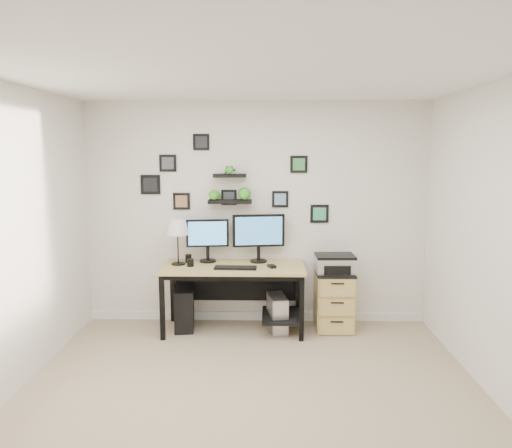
{
  "coord_description": "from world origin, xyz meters",
  "views": [
    {
      "loc": [
        0.13,
        -3.82,
        2.05
      ],
      "look_at": [
        0.0,
        1.83,
        1.2
      ],
      "focal_mm": 35.0,
      "sensor_mm": 36.0,
      "label": 1
    }
  ],
  "objects_px": {
    "monitor_right": "(259,234)",
    "printer": "(335,263)",
    "file_cabinet": "(334,300)",
    "mug": "(190,263)",
    "pc_tower_grey": "(277,313)",
    "desk": "(237,276)",
    "pc_tower_black": "(184,308)",
    "monitor_left": "(208,237)",
    "table_lamp": "(178,228)"
  },
  "relations": [
    {
      "from": "monitor_left",
      "to": "mug",
      "type": "distance_m",
      "value": 0.38
    },
    {
      "from": "mug",
      "to": "file_cabinet",
      "type": "bearing_deg",
      "value": 3.93
    },
    {
      "from": "pc_tower_black",
      "to": "monitor_left",
      "type": "bearing_deg",
      "value": 20.06
    },
    {
      "from": "desk",
      "to": "pc_tower_black",
      "type": "relative_size",
      "value": 3.35
    },
    {
      "from": "pc_tower_grey",
      "to": "printer",
      "type": "xyz_separation_m",
      "value": [
        0.65,
        0.07,
        0.57
      ]
    },
    {
      "from": "desk",
      "to": "pc_tower_black",
      "type": "distance_m",
      "value": 0.72
    },
    {
      "from": "monitor_left",
      "to": "pc_tower_black",
      "type": "relative_size",
      "value": 1.04
    },
    {
      "from": "table_lamp",
      "to": "file_cabinet",
      "type": "xyz_separation_m",
      "value": [
        1.78,
        0.02,
        -0.83
      ]
    },
    {
      "from": "mug",
      "to": "table_lamp",
      "type": "bearing_deg",
      "value": 148.01
    },
    {
      "from": "table_lamp",
      "to": "pc_tower_grey",
      "type": "relative_size",
      "value": 1.2
    },
    {
      "from": "table_lamp",
      "to": "printer",
      "type": "bearing_deg",
      "value": 0.06
    },
    {
      "from": "monitor_left",
      "to": "monitor_right",
      "type": "bearing_deg",
      "value": 0.45
    },
    {
      "from": "mug",
      "to": "pc_tower_grey",
      "type": "relative_size",
      "value": 0.19
    },
    {
      "from": "desk",
      "to": "pc_tower_grey",
      "type": "relative_size",
      "value": 3.67
    },
    {
      "from": "mug",
      "to": "pc_tower_black",
      "type": "relative_size",
      "value": 0.18
    },
    {
      "from": "file_cabinet",
      "to": "pc_tower_grey",
      "type": "bearing_deg",
      "value": -172.57
    },
    {
      "from": "mug",
      "to": "pc_tower_grey",
      "type": "bearing_deg",
      "value": 1.57
    },
    {
      "from": "desk",
      "to": "monitor_right",
      "type": "distance_m",
      "value": 0.55
    },
    {
      "from": "pc_tower_black",
      "to": "printer",
      "type": "height_order",
      "value": "printer"
    },
    {
      "from": "monitor_right",
      "to": "mug",
      "type": "bearing_deg",
      "value": -162.97
    },
    {
      "from": "desk",
      "to": "file_cabinet",
      "type": "bearing_deg",
      "value": 2.99
    },
    {
      "from": "desk",
      "to": "pc_tower_grey",
      "type": "height_order",
      "value": "desk"
    },
    {
      "from": "table_lamp",
      "to": "mug",
      "type": "xyz_separation_m",
      "value": [
        0.15,
        -0.1,
        -0.38
      ]
    },
    {
      "from": "monitor_right",
      "to": "printer",
      "type": "bearing_deg",
      "value": -8.86
    },
    {
      "from": "mug",
      "to": "pc_tower_grey",
      "type": "height_order",
      "value": "mug"
    },
    {
      "from": "printer",
      "to": "monitor_right",
      "type": "bearing_deg",
      "value": 171.14
    },
    {
      "from": "mug",
      "to": "file_cabinet",
      "type": "xyz_separation_m",
      "value": [
        1.63,
        0.11,
        -0.46
      ]
    },
    {
      "from": "file_cabinet",
      "to": "desk",
      "type": "bearing_deg",
      "value": -177.01
    },
    {
      "from": "pc_tower_grey",
      "to": "file_cabinet",
      "type": "relative_size",
      "value": 0.65
    },
    {
      "from": "mug",
      "to": "printer",
      "type": "relative_size",
      "value": 0.19
    },
    {
      "from": "desk",
      "to": "pc_tower_black",
      "type": "xyz_separation_m",
      "value": [
        -0.61,
        0.04,
        -0.39
      ]
    },
    {
      "from": "monitor_left",
      "to": "mug",
      "type": "bearing_deg",
      "value": -126.49
    },
    {
      "from": "monitor_right",
      "to": "pc_tower_black",
      "type": "relative_size",
      "value": 1.26
    },
    {
      "from": "table_lamp",
      "to": "pc_tower_black",
      "type": "height_order",
      "value": "table_lamp"
    },
    {
      "from": "monitor_right",
      "to": "pc_tower_black",
      "type": "distance_m",
      "value": 1.21
    },
    {
      "from": "desk",
      "to": "pc_tower_black",
      "type": "bearing_deg",
      "value": 176.43
    },
    {
      "from": "monitor_left",
      "to": "monitor_right",
      "type": "distance_m",
      "value": 0.59
    },
    {
      "from": "monitor_left",
      "to": "pc_tower_black",
      "type": "xyz_separation_m",
      "value": [
        -0.26,
        -0.14,
        -0.8
      ]
    },
    {
      "from": "monitor_right",
      "to": "printer",
      "type": "xyz_separation_m",
      "value": [
        0.87,
        -0.14,
        -0.31
      ]
    },
    {
      "from": "desk",
      "to": "pc_tower_grey",
      "type": "xyz_separation_m",
      "value": [
        0.46,
        -0.03,
        -0.42
      ]
    },
    {
      "from": "printer",
      "to": "monitor_left",
      "type": "bearing_deg",
      "value": 174.88
    },
    {
      "from": "monitor_left",
      "to": "file_cabinet",
      "type": "distance_m",
      "value": 1.63
    },
    {
      "from": "table_lamp",
      "to": "pc_tower_grey",
      "type": "bearing_deg",
      "value": -3.49
    },
    {
      "from": "desk",
      "to": "pc_tower_grey",
      "type": "distance_m",
      "value": 0.63
    },
    {
      "from": "monitor_left",
      "to": "printer",
      "type": "xyz_separation_m",
      "value": [
        1.46,
        -0.13,
        -0.27
      ]
    },
    {
      "from": "pc_tower_black",
      "to": "pc_tower_grey",
      "type": "xyz_separation_m",
      "value": [
        1.07,
        -0.06,
        -0.03
      ]
    },
    {
      "from": "table_lamp",
      "to": "pc_tower_black",
      "type": "bearing_deg",
      "value": -4.02
    },
    {
      "from": "file_cabinet",
      "to": "printer",
      "type": "relative_size",
      "value": 1.51
    },
    {
      "from": "desk",
      "to": "monitor_left",
      "type": "bearing_deg",
      "value": 153.28
    },
    {
      "from": "file_cabinet",
      "to": "monitor_left",
      "type": "bearing_deg",
      "value": 175.44
    }
  ]
}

